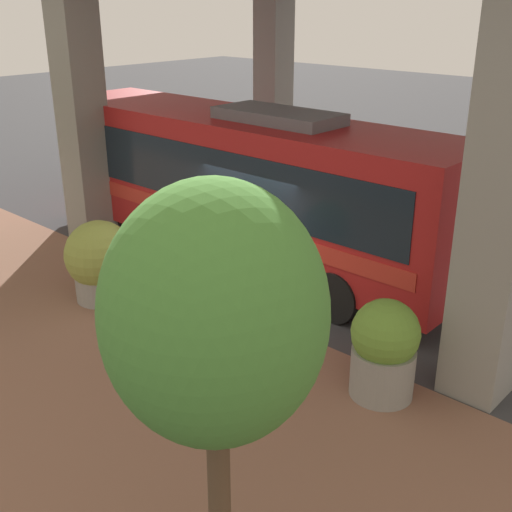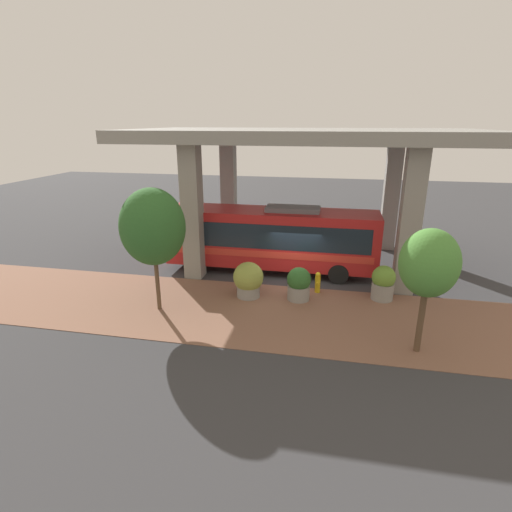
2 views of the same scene
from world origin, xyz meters
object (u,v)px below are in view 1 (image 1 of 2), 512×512
Objects in this scene: bus at (241,177)px; fire_hydrant at (251,304)px; planter_front at (182,296)px; planter_middle at (384,349)px; planter_back at (100,261)px; street_tree_far at (214,317)px.

bus is 3.87m from fire_hydrant.
fire_hydrant is at bearing -40.49° from planter_front.
fire_hydrant is 2.93m from planter_middle.
fire_hydrant is at bearing -70.70° from planter_back.
bus is 4.04m from planter_front.
street_tree_far is at bearing -116.32° from planter_back.
street_tree_far is (-4.43, -3.69, 2.75)m from fire_hydrant.
planter_middle is (-0.20, -2.91, 0.29)m from fire_hydrant.
planter_back reaches higher than planter_middle.
planter_front is 6.22m from street_tree_far.
planter_front is at bearing -152.17° from bus.
street_tree_far reaches higher than bus.
bus is at bearing -7.69° from planter_back.
fire_hydrant is at bearing -133.55° from bus.
planter_front is 0.92× the size of planter_back.
street_tree_far reaches higher than planter_middle.
bus is 3.76m from planter_back.
planter_front is at bearing 52.11° from street_tree_far.
street_tree_far is at bearing -169.57° from planter_middle.
planter_middle is 4.96m from street_tree_far.
planter_middle is at bearing -93.86° from fire_hydrant.
planter_middle is at bearing 10.43° from street_tree_far.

